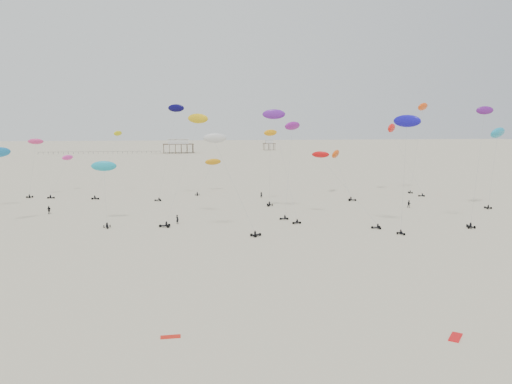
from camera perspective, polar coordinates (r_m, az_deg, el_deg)
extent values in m
plane|color=beige|center=(201.55, -5.35, 2.18)|extent=(900.00, 900.00, 0.00)
cube|color=brown|center=(350.36, -8.88, 5.43)|extent=(21.00, 13.00, 0.30)
cube|color=silver|center=(350.31, -8.88, 5.71)|extent=(14.00, 8.40, 3.20)
cube|color=#B2B2AD|center=(350.25, -8.89, 6.00)|extent=(15.00, 9.00, 0.30)
cube|color=brown|center=(387.67, 1.51, 5.57)|extent=(9.00, 7.00, 0.30)
cube|color=silver|center=(387.62, 1.51, 5.77)|extent=(5.60, 4.20, 2.40)
cube|color=#B2B2AD|center=(387.58, 1.51, 5.97)|extent=(6.00, 4.50, 0.30)
cube|color=black|center=(353.67, -17.34, 4.43)|extent=(80.00, 0.10, 0.10)
cylinder|color=gray|center=(140.48, -5.81, 1.54)|extent=(0.03, 0.03, 11.95)
ellipsoid|color=orange|center=(144.36, -4.94, 3.46)|extent=(5.18, 3.23, 2.39)
cylinder|color=gray|center=(101.36, 23.97, 2.42)|extent=(0.03, 0.03, 20.67)
ellipsoid|color=#5F167C|center=(102.79, 24.69, 8.48)|extent=(3.57, 1.21, 1.71)
cylinder|color=gray|center=(99.48, 10.35, 0.29)|extent=(0.03, 0.03, 19.84)
ellipsoid|color=red|center=(104.80, 7.38, 4.27)|extent=(3.98, 2.96, 1.79)
cylinder|color=gray|center=(119.70, 1.59, 2.66)|extent=(0.03, 0.03, 16.66)
ellipsoid|color=#FA9F0D|center=(121.98, 1.66, 6.79)|extent=(4.22, 3.20, 1.95)
cylinder|color=gray|center=(99.10, -16.82, -0.53)|extent=(0.03, 0.03, 11.26)
ellipsoid|color=#199EBE|center=(101.47, -17.00, 2.86)|extent=(4.91, 2.07, 2.42)
cylinder|color=gray|center=(85.91, -2.37, 0.55)|extent=(0.03, 0.03, 17.09)
ellipsoid|color=silver|center=(86.78, -4.72, 6.16)|extent=(4.07, 1.61, 2.03)
cylinder|color=gray|center=(91.99, 16.58, 1.53)|extent=(0.03, 0.03, 18.83)
ellipsoid|color=#140DAE|center=(93.94, 16.88, 7.77)|extent=(4.75, 4.99, 2.50)
cylinder|color=gray|center=(147.53, -21.52, 1.61)|extent=(0.03, 0.03, 17.12)
ellipsoid|color=#F73AB1|center=(154.22, -20.74, 3.70)|extent=(3.65, 3.83, 1.87)
cylinder|color=gray|center=(147.99, 17.85, 4.52)|extent=(0.03, 0.03, 23.15)
ellipsoid|color=#FC4A0D|center=(150.11, 18.53, 9.23)|extent=(5.92, 5.66, 2.80)
cylinder|color=gray|center=(129.44, -10.11, 4.24)|extent=(0.03, 0.03, 22.97)
ellipsoid|color=#08043D|center=(131.65, -9.13, 9.45)|extent=(4.76, 3.44, 2.21)
cylinder|color=gray|center=(139.37, -16.66, 2.98)|extent=(0.03, 0.03, 19.63)
ellipsoid|color=yellow|center=(144.16, -15.51, 6.48)|extent=(2.93, 3.48, 1.65)
cylinder|color=gray|center=(104.47, 3.72, 2.32)|extent=(0.03, 0.03, 19.56)
ellipsoid|color=#8B1A8F|center=(108.48, 4.18, 7.55)|extent=(5.11, 4.60, 2.39)
cylinder|color=gray|center=(101.92, 3.29, 2.87)|extent=(0.03, 0.03, 23.73)
ellipsoid|color=#681DA0|center=(107.73, 2.05, 8.87)|extent=(5.07, 2.20, 2.45)
cylinder|color=gray|center=(133.83, 9.95, 1.71)|extent=(0.03, 0.03, 16.15)
ellipsoid|color=#E74D0C|center=(139.56, 9.09, 4.32)|extent=(4.87, 6.02, 2.83)
cylinder|color=gray|center=(126.34, 25.41, 2.09)|extent=(0.03, 0.03, 15.76)
ellipsoid|color=#1994C1|center=(127.24, 25.89, 6.11)|extent=(6.84, 5.89, 3.16)
cylinder|color=gray|center=(143.57, 16.79, 3.29)|extent=(0.03, 0.03, 19.82)
ellipsoid|color=red|center=(146.52, 15.23, 7.08)|extent=(5.15, 5.71, 2.80)
cylinder|color=gray|center=(144.27, -24.15, 2.34)|extent=(0.03, 0.03, 13.62)
ellipsoid|color=#DD347D|center=(144.48, -23.88, 5.31)|extent=(4.05, 2.04, 1.95)
cylinder|color=gray|center=(97.11, -8.45, 2.32)|extent=(0.03, 0.03, 21.01)
ellipsoid|color=gold|center=(100.23, -6.66, 8.34)|extent=(4.81, 4.08, 2.29)
imported|color=black|center=(98.12, -8.97, -3.61)|extent=(0.90, 0.91, 2.09)
imported|color=black|center=(121.32, 17.08, -1.71)|extent=(1.08, 0.78, 2.00)
imported|color=black|center=(116.51, -22.57, -2.33)|extent=(1.38, 1.01, 2.09)
imported|color=black|center=(131.22, 0.61, -0.69)|extent=(0.75, 0.58, 1.88)
cube|color=red|center=(50.06, 21.83, -15.19)|extent=(2.12, 2.25, 0.08)
cube|color=red|center=(47.45, -9.74, -16.03)|extent=(1.80, 0.71, 0.07)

